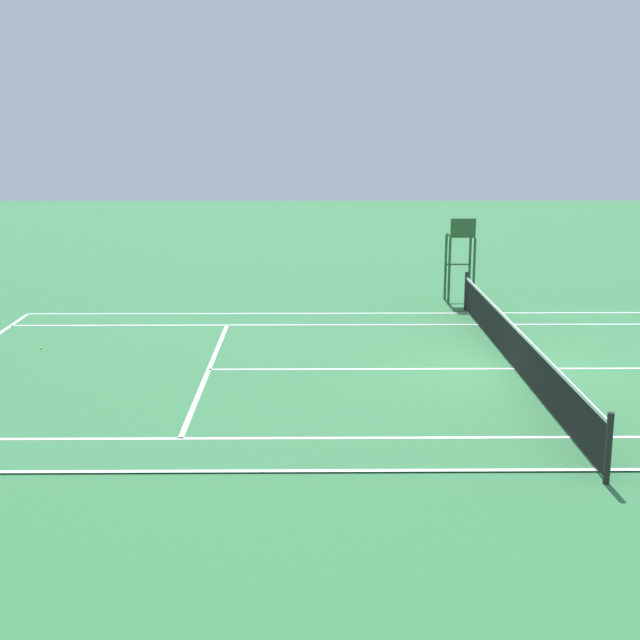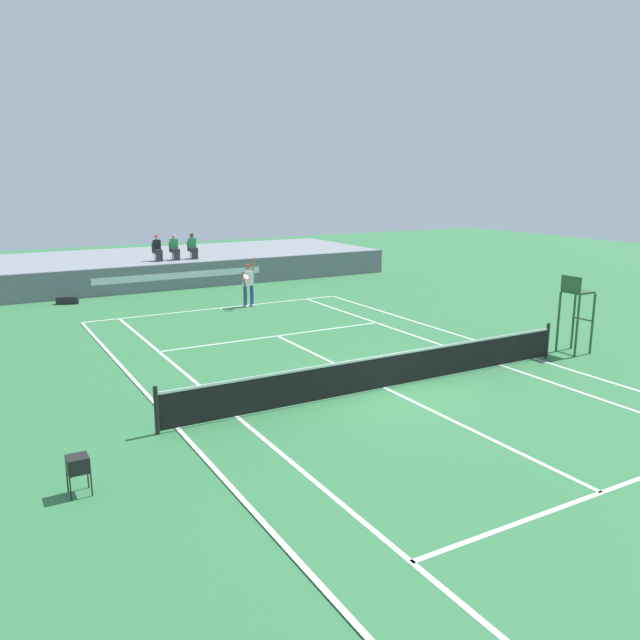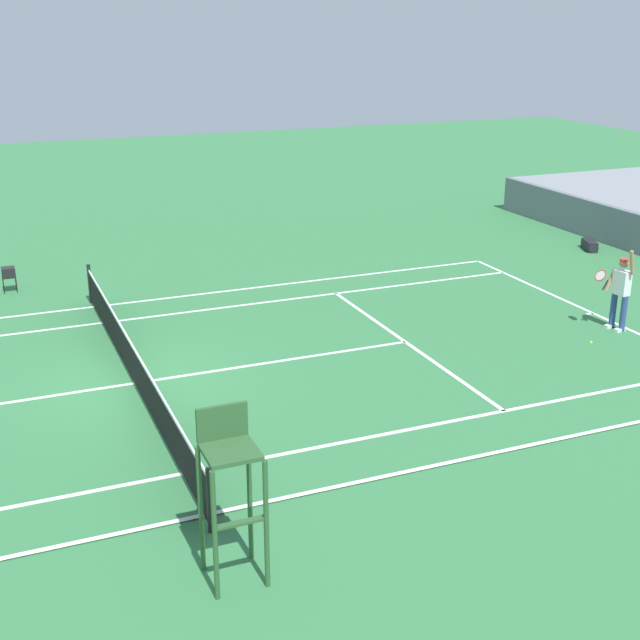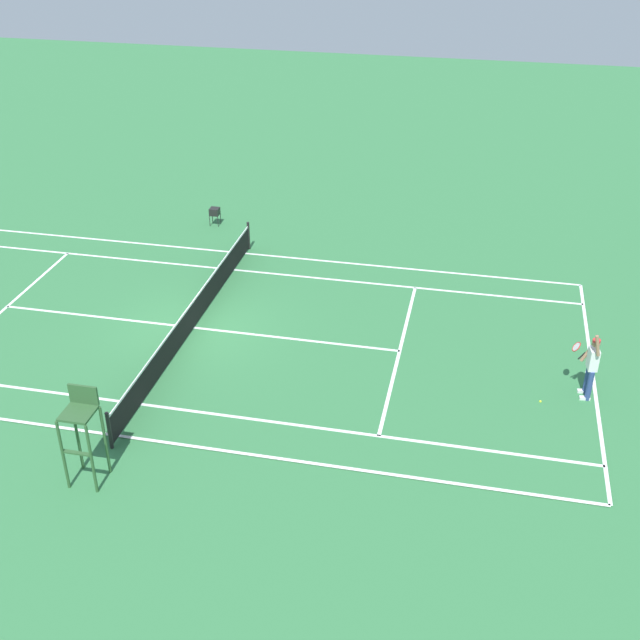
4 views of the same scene
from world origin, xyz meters
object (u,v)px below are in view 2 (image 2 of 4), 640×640
tennis_player (248,284)px  tennis_ball (273,310)px  spectator_seated_2 (193,247)px  ball_hopper (78,463)px  equipment_bag (67,300)px  umpire_chair (575,304)px  spectator_seated_0 (157,249)px  spectator_seated_1 (175,248)px

tennis_player → tennis_ball: size_ratio=30.63×
spectator_seated_2 → tennis_player: spectator_seated_2 is taller
ball_hopper → equipment_bag: bearing=82.2°
tennis_player → umpire_chair: umpire_chair is taller
spectator_seated_0 → spectator_seated_1: bearing=0.0°
spectator_seated_2 → tennis_ball: (0.55, -8.24, -1.86)m
spectator_seated_1 → equipment_bag: 6.40m
spectator_seated_0 → equipment_bag: spectator_seated_0 is taller
spectator_seated_1 → tennis_ball: (1.49, -8.24, -1.86)m
spectator_seated_0 → spectator_seated_1: 0.88m
tennis_ball → umpire_chair: umpire_chair is taller
spectator_seated_2 → tennis_player: 7.11m
spectator_seated_0 → ball_hopper: (-7.21, -20.61, -1.32)m
umpire_chair → equipment_bag: bearing=127.7°
umpire_chair → tennis_ball: bearing=117.1°
spectator_seated_1 → ball_hopper: spectator_seated_1 is taller
spectator_seated_2 → tennis_player: size_ratio=0.61×
umpire_chair → spectator_seated_0: bearing=112.4°
tennis_ball → ball_hopper: bearing=-127.7°
spectator_seated_1 → umpire_chair: 19.87m
tennis_player → tennis_ball: 1.62m
spectator_seated_1 → tennis_player: (0.94, -7.06, -0.90)m
spectator_seated_0 → tennis_ball: 8.78m
spectator_seated_0 → tennis_player: 7.34m
equipment_bag → spectator_seated_1: bearing=24.5°
tennis_ball → ball_hopper: ball_hopper is taller
tennis_player → umpire_chair: size_ratio=0.85×
spectator_seated_1 → ball_hopper: size_ratio=1.81×
tennis_player → ball_hopper: bearing=-123.7°
tennis_player → spectator_seated_0: bearing=104.5°
spectator_seated_0 → spectator_seated_1: size_ratio=1.00×
spectator_seated_2 → ball_hopper: bearing=-113.7°
spectator_seated_1 → tennis_player: size_ratio=0.61×
equipment_bag → tennis_player: bearing=-34.5°
spectator_seated_1 → umpire_chair: spectator_seated_1 is taller
tennis_player → ball_hopper: tennis_player is taller
spectator_seated_1 → tennis_ball: spectator_seated_1 is taller
tennis_ball → umpire_chair: 11.80m
ball_hopper → tennis_player: bearing=56.3°
spectator_seated_0 → umpire_chair: bearing=-67.6°
tennis_ball → ball_hopper: (-9.57, -12.37, 0.54)m
tennis_player → umpire_chair: bearing=-63.1°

